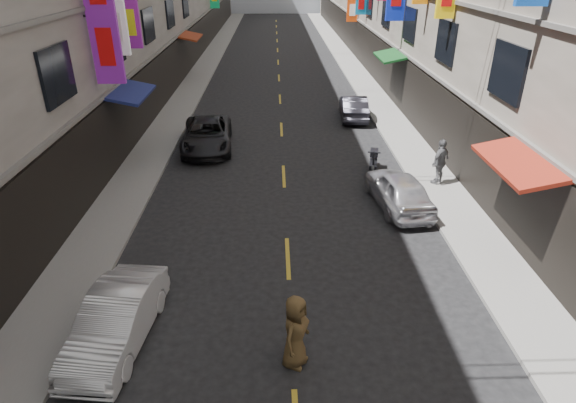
{
  "coord_description": "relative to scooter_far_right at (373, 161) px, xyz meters",
  "views": [
    {
      "loc": [
        -0.33,
        6.01,
        7.98
      ],
      "look_at": [
        -0.12,
        13.41,
        4.22
      ],
      "focal_mm": 30.0,
      "sensor_mm": 36.0,
      "label": 1
    }
  ],
  "objects": [
    {
      "name": "sidewalk_left",
      "position": [
        -9.74,
        17.57,
        -0.38
      ],
      "size": [
        2.0,
        90.0,
        0.12
      ],
      "primitive_type": "cube",
      "color": "slate",
      "rests_on": "ground"
    },
    {
      "name": "sidewalk_right",
      "position": [
        2.26,
        17.57,
        -0.38
      ],
      "size": [
        2.0,
        90.0,
        0.12
      ],
      "primitive_type": "cube",
      "color": "slate",
      "rests_on": "ground"
    },
    {
      "name": "street_awnings",
      "position": [
        -5.0,
        1.57,
        2.56
      ],
      "size": [
        13.99,
        35.2,
        0.41
      ],
      "color": "#13471C",
      "rests_on": "ground"
    },
    {
      "name": "lane_markings",
      "position": [
        -3.74,
        14.57,
        -0.44
      ],
      "size": [
        0.12,
        80.2,
        0.01
      ],
      "color": "gold",
      "rests_on": "ground"
    },
    {
      "name": "scooter_far_right",
      "position": [
        0.0,
        0.0,
        0.0
      ],
      "size": [
        0.65,
        1.78,
        1.14
      ],
      "rotation": [
        0.0,
        0.0,
        2.93
      ],
      "color": "black",
      "rests_on": "ground"
    },
    {
      "name": "car_left_mid",
      "position": [
        -7.74,
        -9.8,
        0.18
      ],
      "size": [
        1.71,
        3.87,
        1.24
      ],
      "primitive_type": "imported",
      "rotation": [
        0.0,
        0.0,
        -0.11
      ],
      "color": "silver",
      "rests_on": "ground"
    },
    {
      "name": "car_left_far",
      "position": [
        -7.22,
        2.86,
        0.22
      ],
      "size": [
        2.53,
        4.91,
        1.33
      ],
      "primitive_type": "imported",
      "rotation": [
        0.0,
        0.0,
        0.07
      ],
      "color": "black",
      "rests_on": "ground"
    },
    {
      "name": "car_right_mid",
      "position": [
        0.26,
        -3.22,
        0.22
      ],
      "size": [
        2.05,
        4.06,
        1.32
      ],
      "primitive_type": "imported",
      "rotation": [
        0.0,
        0.0,
        3.27
      ],
      "color": "silver",
      "rests_on": "ground"
    },
    {
      "name": "car_right_far",
      "position": [
        0.26,
        7.4,
        0.2
      ],
      "size": [
        1.61,
        3.95,
        1.27
      ],
      "primitive_type": "imported",
      "rotation": [
        0.0,
        0.0,
        3.07
      ],
      "color": "#27262E",
      "rests_on": "ground"
    },
    {
      "name": "pedestrian_rfar",
      "position": [
        2.24,
        -1.51,
        0.58
      ],
      "size": [
        1.19,
        1.15,
        1.8
      ],
      "primitive_type": "imported",
      "rotation": [
        0.0,
        0.0,
        3.87
      ],
      "color": "slate",
      "rests_on": "sidewalk_right"
    },
    {
      "name": "pedestrian_crossing",
      "position": [
        -3.69,
        -10.58,
        0.44
      ],
      "size": [
        0.91,
        1.03,
        1.76
      ],
      "primitive_type": "imported",
      "rotation": [
        0.0,
        0.0,
        1.1
      ],
      "color": "brown",
      "rests_on": "ground"
    }
  ]
}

